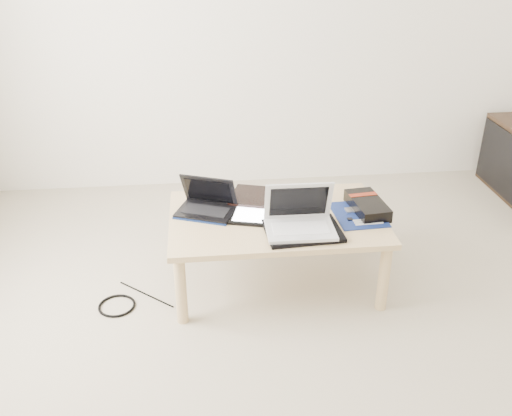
{
  "coord_description": "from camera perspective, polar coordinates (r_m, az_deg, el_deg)",
  "views": [
    {
      "loc": [
        -0.52,
        -1.9,
        1.79
      ],
      "look_at": [
        -0.24,
        0.67,
        0.45
      ],
      "focal_mm": 40.0,
      "sensor_mm": 36.0,
      "label": 1
    }
  ],
  "objects": [
    {
      "name": "book",
      "position": [
        3.09,
        0.34,
        1.02
      ],
      "size": [
        0.36,
        0.32,
        0.03
      ],
      "color": "black",
      "rests_on": "coffee_table"
    },
    {
      "name": "motherboard",
      "position": [
        3.0,
        10.23,
        -0.64
      ],
      "size": [
        0.26,
        0.32,
        0.01
      ],
      "color": "navy",
      "rests_on": "coffee_table"
    },
    {
      "name": "floor_cable_coil",
      "position": [
        3.04,
        -13.75,
        -9.47
      ],
      "size": [
        0.25,
        0.25,
        0.01
      ],
      "primitive_type": "torus",
      "rotation": [
        0.0,
        0.0,
        0.42
      ],
      "color": "black",
      "rests_on": "ground"
    },
    {
      "name": "remote",
      "position": [
        2.96,
        5.8,
        -0.59
      ],
      "size": [
        0.1,
        0.21,
        0.02
      ],
      "color": "#B7B7BC",
      "rests_on": "coffee_table"
    },
    {
      "name": "floor_cable_trail",
      "position": [
        3.09,
        -10.93,
        -8.47
      ],
      "size": [
        0.29,
        0.26,
        0.01
      ],
      "primitive_type": "cylinder",
      "rotation": [
        1.57,
        0.0,
        0.86
      ],
      "color": "black",
      "rests_on": "ground"
    },
    {
      "name": "neoprene_sleeve",
      "position": [
        2.8,
        4.72,
        -2.29
      ],
      "size": [
        0.38,
        0.29,
        0.02
      ],
      "primitive_type": "cube",
      "rotation": [
        0.0,
        0.0,
        0.07
      ],
      "color": "black",
      "rests_on": "coffee_table"
    },
    {
      "name": "tablet",
      "position": [
        2.93,
        -0.02,
        -0.77
      ],
      "size": [
        0.32,
        0.28,
        0.01
      ],
      "color": "black",
      "rests_on": "coffee_table"
    },
    {
      "name": "white_laptop",
      "position": [
        2.77,
        4.39,
        -1.17
      ],
      "size": [
        0.33,
        0.24,
        0.23
      ],
      "color": "silver",
      "rests_on": "neoprene_sleeve"
    },
    {
      "name": "ground",
      "position": [
        2.66,
        7.02,
        -15.19
      ],
      "size": [
        4.0,
        4.0,
        0.0
      ],
      "primitive_type": "plane",
      "color": "#BBAF97",
      "rests_on": "ground"
    },
    {
      "name": "cable_coil",
      "position": [
        2.94,
        -0.58,
        -0.67
      ],
      "size": [
        0.12,
        0.12,
        0.01
      ],
      "primitive_type": "torus",
      "rotation": [
        0.0,
        0.0,
        -0.1
      ],
      "color": "black",
      "rests_on": "coffee_table"
    },
    {
      "name": "netbook",
      "position": [
        2.97,
        -4.95,
        0.34
      ],
      "size": [
        0.35,
        0.3,
        0.2
      ],
      "color": "black",
      "rests_on": "coffee_table"
    },
    {
      "name": "gpu_box",
      "position": [
        3.03,
        11.06,
        0.25
      ],
      "size": [
        0.18,
        0.32,
        0.07
      ],
      "color": "black",
      "rests_on": "coffee_table"
    },
    {
      "name": "coffee_table",
      "position": [
        2.97,
        2.03,
        -1.63
      ],
      "size": [
        1.1,
        0.7,
        0.4
      ],
      "color": "tan",
      "rests_on": "ground"
    }
  ]
}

